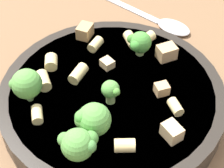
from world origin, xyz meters
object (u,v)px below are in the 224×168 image
broccoli_floret_4 (78,144)px  rigatoni_3 (51,62)px  rigatoni_2 (125,145)px  rigatoni_8 (95,44)px  broccoli_floret_2 (92,119)px  chicken_chunk_1 (162,90)px  chicken_chunk_3 (85,31)px  chicken_chunk_4 (107,63)px  rigatoni_6 (78,74)px  rigatoni_1 (175,107)px  spoon (162,22)px  rigatoni_0 (44,79)px  rigatoni_4 (37,115)px  chicken_chunk_0 (167,52)px  broccoli_floret_1 (26,84)px  rigatoni_5 (131,40)px  chicken_chunk_2 (172,132)px  pasta_bowl (112,97)px  broccoli_floret_3 (139,43)px  broccoli_floret_0 (114,90)px  rigatoni_7 (147,38)px

broccoli_floret_4 → rigatoni_3: size_ratio=2.12×
rigatoni_2 → rigatoni_8: size_ratio=0.98×
broccoli_floret_2 → chicken_chunk_1: broccoli_floret_2 is taller
chicken_chunk_3 → chicken_chunk_4: 0.07m
rigatoni_6 → broccoli_floret_2: bearing=19.0°
rigatoni_1 → chicken_chunk_3: bearing=-135.8°
spoon → rigatoni_0: bearing=-39.2°
rigatoni_4 → chicken_chunk_0: chicken_chunk_0 is taller
broccoli_floret_1 → rigatoni_5: 0.17m
rigatoni_0 → chicken_chunk_2: bearing=66.7°
broccoli_floret_4 → rigatoni_0: bearing=-149.4°
rigatoni_0 → pasta_bowl: bearing=88.4°
chicken_chunk_1 → broccoli_floret_3: bearing=-156.8°
rigatoni_1 → chicken_chunk_1: bearing=-147.3°
broccoli_floret_2 → rigatoni_2: 0.05m
rigatoni_2 → chicken_chunk_3: size_ratio=0.95×
broccoli_floret_1 → rigatoni_2: size_ratio=2.00×
pasta_bowl → rigatoni_8: 0.09m
pasta_bowl → rigatoni_1: size_ratio=13.59×
broccoli_floret_0 → chicken_chunk_0: broccoli_floret_0 is taller
rigatoni_6 → chicken_chunk_1: (0.02, 0.11, -0.00)m
broccoli_floret_2 → chicken_chunk_2: broccoli_floret_2 is taller
rigatoni_8 → chicken_chunk_3: bearing=-143.6°
broccoli_floret_3 → spoon: broccoli_floret_3 is taller
rigatoni_0 → chicken_chunk_0: chicken_chunk_0 is taller
rigatoni_6 → chicken_chunk_3: bearing=-177.6°
broccoli_floret_4 → spoon: bearing=162.6°
broccoli_floret_4 → rigatoni_6: size_ratio=1.52×
rigatoni_7 → chicken_chunk_1: bearing=11.4°
chicken_chunk_1 → chicken_chunk_2: chicken_chunk_2 is taller
rigatoni_8 → chicken_chunk_4: (0.04, 0.02, -0.00)m
rigatoni_1 → chicken_chunk_2: chicken_chunk_2 is taller
rigatoni_3 → chicken_chunk_0: bearing=102.0°
broccoli_floret_4 → chicken_chunk_4: bearing=173.8°
broccoli_floret_0 → rigatoni_1: bearing=84.1°
pasta_bowl → rigatoni_8: rigatoni_8 is taller
broccoli_floret_0 → chicken_chunk_0: bearing=143.4°
broccoli_floret_2 → rigatoni_8: (-0.15, -0.01, -0.02)m
broccoli_floret_4 → rigatoni_8: (-0.18, -0.00, -0.02)m
broccoli_floret_0 → rigatoni_5: 0.12m
rigatoni_1 → chicken_chunk_2: 0.04m
broccoli_floret_4 → rigatoni_3: (-0.14, -0.06, -0.01)m
rigatoni_0 → broccoli_floret_1: bearing=-23.9°
broccoli_floret_3 → rigatoni_7: bearing=158.1°
broccoli_floret_1 → broccoli_floret_2: (0.04, 0.08, -0.00)m
rigatoni_3 → spoon: 0.22m
chicken_chunk_0 → rigatoni_3: bearing=-78.0°
rigatoni_3 → rigatoni_6: rigatoni_3 is taller
rigatoni_7 → rigatoni_8: rigatoni_7 is taller
broccoli_floret_1 → chicken_chunk_4: 0.12m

